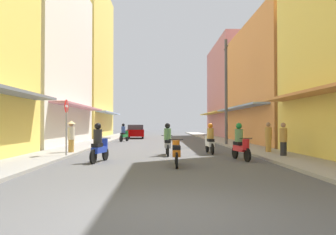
% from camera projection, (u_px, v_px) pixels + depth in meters
% --- Properties ---
extents(ground_plane, '(110.26, 110.26, 0.00)m').
position_uv_depth(ground_plane, '(162.00, 143.00, 26.62)').
color(ground_plane, '#4C4C4F').
extents(sidewalk_left, '(2.19, 58.12, 0.12)m').
position_uv_depth(sidewalk_left, '(96.00, 142.00, 26.49)').
color(sidewalk_left, gray).
rests_on(sidewalk_left, ground).
extents(sidewalk_right, '(2.19, 58.12, 0.12)m').
position_uv_depth(sidewalk_right, '(227.00, 142.00, 26.76)').
color(sidewalk_right, '#9E9991').
rests_on(sidewalk_right, ground).
extents(building_left_mid, '(7.05, 12.42, 12.71)m').
position_uv_depth(building_left_mid, '(34.00, 59.00, 23.95)').
color(building_left_mid, silver).
rests_on(building_left_mid, ground).
extents(building_left_far, '(7.05, 13.00, 17.44)m').
position_uv_depth(building_left_far, '(79.00, 62.00, 37.52)').
color(building_left_far, '#EFD159').
rests_on(building_left_far, ground).
extents(building_right_mid, '(7.05, 13.42, 9.30)m').
position_uv_depth(building_right_mid, '(282.00, 84.00, 25.60)').
color(building_right_mid, '#D88C4C').
rests_on(building_right_mid, ground).
extents(building_right_far, '(7.05, 12.88, 11.10)m').
position_uv_depth(building_right_far, '(240.00, 91.00, 39.09)').
color(building_right_far, '#B7727F').
rests_on(building_right_far, ground).
extents(motorbike_silver, '(0.55, 1.81, 1.58)m').
position_uv_depth(motorbike_silver, '(167.00, 141.00, 15.89)').
color(motorbike_silver, black).
rests_on(motorbike_silver, ground).
extents(motorbike_white, '(0.55, 1.81, 1.58)m').
position_uv_depth(motorbike_white, '(210.00, 140.00, 16.95)').
color(motorbike_white, black).
rests_on(motorbike_white, ground).
extents(motorbike_blue, '(0.63, 1.79, 1.58)m').
position_uv_depth(motorbike_blue, '(99.00, 145.00, 13.07)').
color(motorbike_blue, black).
rests_on(motorbike_blue, ground).
extents(motorbike_green, '(0.74, 1.74, 1.58)m').
position_uv_depth(motorbike_green, '(124.00, 133.00, 28.39)').
color(motorbike_green, black).
rests_on(motorbike_green, ground).
extents(motorbike_red, '(0.59, 1.80, 1.58)m').
position_uv_depth(motorbike_red, '(241.00, 144.00, 13.80)').
color(motorbike_red, black).
rests_on(motorbike_red, ground).
extents(motorbike_orange, '(0.55, 1.81, 0.96)m').
position_uv_depth(motorbike_orange, '(176.00, 152.00, 11.89)').
color(motorbike_orange, black).
rests_on(motorbike_orange, ground).
extents(parked_car, '(1.98, 4.19, 1.45)m').
position_uv_depth(parked_car, '(136.00, 131.00, 34.76)').
color(parked_car, '#8C0000').
rests_on(parked_car, ground).
extents(pedestrian_crossing, '(0.34, 0.34, 1.60)m').
position_uv_depth(pedestrian_crossing, '(283.00, 141.00, 14.55)').
color(pedestrian_crossing, '#262628').
rests_on(pedestrian_crossing, ground).
extents(pedestrian_midway, '(0.44, 0.44, 1.70)m').
position_uv_depth(pedestrian_midway, '(71.00, 135.00, 16.37)').
color(pedestrian_midway, '#BF8C3F').
rests_on(pedestrian_midway, ground).
extents(pedestrian_far, '(0.34, 0.34, 1.62)m').
position_uv_depth(pedestrian_far, '(268.00, 138.00, 16.54)').
color(pedestrian_far, '#BF8C3F').
rests_on(pedestrian_far, ground).
extents(utility_pole, '(0.20, 1.20, 7.51)m').
position_uv_depth(utility_pole, '(226.00, 91.00, 22.91)').
color(utility_pole, '#4C4C4F').
rests_on(utility_pole, ground).
extents(street_sign_no_entry, '(0.07, 0.60, 2.65)m').
position_uv_depth(street_sign_no_entry, '(66.00, 120.00, 14.83)').
color(street_sign_no_entry, gray).
rests_on(street_sign_no_entry, ground).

